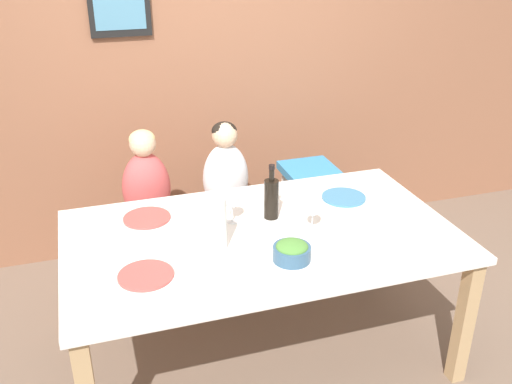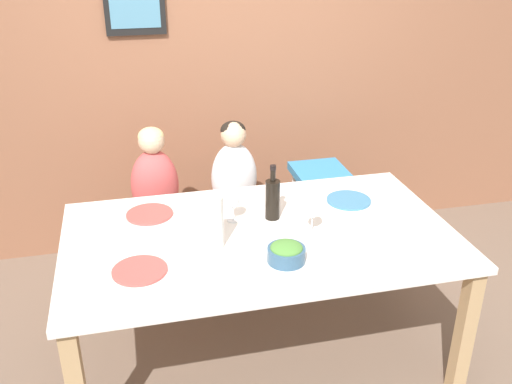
% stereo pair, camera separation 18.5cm
% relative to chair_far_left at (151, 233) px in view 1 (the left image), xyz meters
% --- Properties ---
extents(ground_plane, '(14.00, 14.00, 0.00)m').
position_rel_chair_far_left_xyz_m(ground_plane, '(0.44, -0.76, -0.39)').
color(ground_plane, '#705B4C').
extents(wall_back, '(10.00, 0.09, 2.70)m').
position_rel_chair_far_left_xyz_m(wall_back, '(0.44, 0.56, 0.96)').
color(wall_back, '#8E5B42').
rests_on(wall_back, ground_plane).
extents(dining_table, '(1.85, 1.07, 0.72)m').
position_rel_chair_far_left_xyz_m(dining_table, '(0.44, -0.76, 0.26)').
color(dining_table, white).
rests_on(dining_table, ground_plane).
extents(chair_far_left, '(0.38, 0.38, 0.47)m').
position_rel_chair_far_left_xyz_m(chair_far_left, '(0.00, 0.00, 0.00)').
color(chair_far_left, silver).
rests_on(chair_far_left, ground_plane).
extents(chair_far_center, '(0.38, 0.38, 0.47)m').
position_rel_chair_far_left_xyz_m(chair_far_center, '(0.47, 0.00, 0.00)').
color(chair_far_center, silver).
rests_on(chair_far_center, ground_plane).
extents(chair_right_highchair, '(0.32, 0.32, 0.69)m').
position_rel_chair_far_left_xyz_m(chair_right_highchair, '(1.01, -0.00, 0.14)').
color(chair_right_highchair, silver).
rests_on(chair_right_highchair, ground_plane).
extents(person_child_left, '(0.28, 0.20, 0.57)m').
position_rel_chair_far_left_xyz_m(person_child_left, '(-0.00, 0.00, 0.35)').
color(person_child_left, '#C64C4C').
rests_on(person_child_left, chair_far_left).
extents(person_child_center, '(0.28, 0.20, 0.57)m').
position_rel_chair_far_left_xyz_m(person_child_center, '(0.47, 0.00, 0.35)').
color(person_child_center, silver).
rests_on(person_child_center, chair_far_center).
extents(wine_bottle, '(0.07, 0.07, 0.29)m').
position_rel_chair_far_left_xyz_m(wine_bottle, '(0.54, -0.62, 0.45)').
color(wine_bottle, black).
rests_on(wine_bottle, dining_table).
extents(paper_towel_roll, '(0.11, 0.11, 0.25)m').
position_rel_chair_far_left_xyz_m(paper_towel_roll, '(0.21, -0.83, 0.46)').
color(paper_towel_roll, white).
rests_on(paper_towel_roll, dining_table).
extents(wine_glass_near, '(0.07, 0.07, 0.17)m').
position_rel_chair_far_left_xyz_m(wine_glass_near, '(0.69, -0.80, 0.45)').
color(wine_glass_near, white).
rests_on(wine_glass_near, dining_table).
extents(wine_glass_far, '(0.07, 0.07, 0.17)m').
position_rel_chair_far_left_xyz_m(wine_glass_far, '(0.34, -0.61, 0.45)').
color(wine_glass_far, white).
rests_on(wine_glass_far, dining_table).
extents(salad_bowl_large, '(0.17, 0.17, 0.09)m').
position_rel_chair_far_left_xyz_m(salad_bowl_large, '(0.50, -1.03, 0.38)').
color(salad_bowl_large, '#335675').
rests_on(salad_bowl_large, dining_table).
extents(dinner_plate_front_left, '(0.24, 0.24, 0.01)m').
position_rel_chair_far_left_xyz_m(dinner_plate_front_left, '(-0.13, -0.97, 0.34)').
color(dinner_plate_front_left, '#D14C47').
rests_on(dinner_plate_front_left, dining_table).
extents(dinner_plate_back_left, '(0.24, 0.24, 0.01)m').
position_rel_chair_far_left_xyz_m(dinner_plate_back_left, '(-0.06, -0.45, 0.34)').
color(dinner_plate_back_left, '#D14C47').
rests_on(dinner_plate_back_left, dining_table).
extents(dinner_plate_back_right, '(0.24, 0.24, 0.01)m').
position_rel_chair_far_left_xyz_m(dinner_plate_back_right, '(0.99, -0.53, 0.34)').
color(dinner_plate_back_right, teal).
rests_on(dinner_plate_back_right, dining_table).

